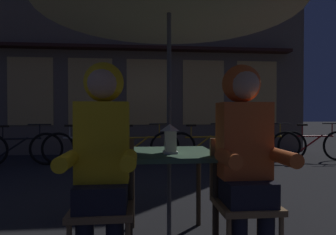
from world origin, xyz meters
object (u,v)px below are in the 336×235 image
object	(u,v)px
person_right_hooded	(245,144)
bicycle_fifth	(262,145)
person_left_hooded	(103,145)
bicycle_third	(141,147)
bicycle_fourth	(203,146)
bicycle_nearest	(19,149)
bicycle_second	(84,147)
chair_right	(242,193)
bicycle_furthest	(315,145)
chair_left	(104,197)
cafe_table	(169,164)
lantern	(170,138)

from	to	relation	value
person_right_hooded	bicycle_fifth	bearing A→B (deg)	64.70
person_left_hooded	bicycle_third	xyz separation A→B (m)	(0.26, 4.04, -0.50)
person_left_hooded	bicycle_fourth	xyz separation A→B (m)	(1.59, 4.06, -0.50)
bicycle_nearest	bicycle_second	size ratio (longest dim) A/B	1.00
chair_right	bicycle_furthest	size ratio (longest dim) A/B	0.52
chair_left	chair_right	world-z (taller)	same
bicycle_nearest	bicycle_second	xyz separation A→B (m)	(1.24, 0.18, 0.00)
person_left_hooded	bicycle_second	world-z (taller)	person_left_hooded
chair_right	bicycle_fourth	size ratio (longest dim) A/B	0.52
cafe_table	bicycle_second	distance (m)	4.03
chair_right	bicycle_third	distance (m)	4.05
person_left_hooded	bicycle_fifth	size ratio (longest dim) A/B	0.84
bicycle_second	bicycle_furthest	bearing A→B (deg)	-1.79
lantern	bicycle_furthest	xyz separation A→B (m)	(3.61, 3.70, -0.51)
chair_left	bicycle_fourth	size ratio (longest dim) A/B	0.52
bicycle_second	bicycle_fifth	xyz separation A→B (m)	(3.84, -0.07, 0.00)
chair_left	bicycle_furthest	distance (m)	5.70
chair_right	bicycle_nearest	bearing A→B (deg)	128.35
lantern	person_right_hooded	bearing A→B (deg)	-34.72
person_right_hooded	bicycle_fourth	world-z (taller)	person_right_hooded
bicycle_third	bicycle_furthest	xyz separation A→B (m)	(3.82, -0.01, 0.00)
person_left_hooded	bicycle_fourth	size ratio (longest dim) A/B	0.84
bicycle_fourth	chair_right	bearing A→B (deg)	-98.89
lantern	bicycle_second	world-z (taller)	lantern
bicycle_second	bicycle_third	world-z (taller)	same
person_left_hooded	bicycle_nearest	distance (m)	4.59
chair_right	person_right_hooded	world-z (taller)	person_right_hooded
bicycle_fifth	person_left_hooded	bearing A→B (deg)	-125.20
person_right_hooded	bicycle_fifth	xyz separation A→B (m)	(1.95, 4.12, -0.50)
bicycle_third	chair_left	bearing A→B (deg)	-93.77
cafe_table	chair_right	distance (m)	0.62
lantern	bicycle_nearest	xyz separation A→B (m)	(-2.64, 3.68, -0.51)
bicycle_nearest	bicycle_fifth	distance (m)	5.08
cafe_table	bicycle_furthest	bearing A→B (deg)	45.05
bicycle_third	bicycle_fourth	world-z (taller)	same
cafe_table	bicycle_fifth	world-z (taller)	bicycle_fifth
bicycle_nearest	bicycle_fifth	size ratio (longest dim) A/B	1.00
cafe_table	bicycle_furthest	world-z (taller)	bicycle_furthest
bicycle_fifth	bicycle_furthest	distance (m)	1.18
bicycle_third	bicycle_fifth	xyz separation A→B (m)	(2.65, 0.08, 0.00)
cafe_table	person_left_hooded	xyz separation A→B (m)	(-0.48, -0.43, 0.21)
chair_right	person_right_hooded	bearing A→B (deg)	-90.00
chair_left	chair_right	xyz separation A→B (m)	(0.96, 0.00, 0.00)
bicycle_nearest	bicycle_furthest	bearing A→B (deg)	0.22
person_left_hooded	bicycle_nearest	bearing A→B (deg)	118.40
person_right_hooded	cafe_table	bearing A→B (deg)	138.43
chair_left	chair_right	size ratio (longest dim) A/B	1.00
bicycle_third	bicycle_fourth	distance (m)	1.32
chair_right	person_left_hooded	size ratio (longest dim) A/B	0.62
person_left_hooded	lantern	bearing A→B (deg)	35.17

